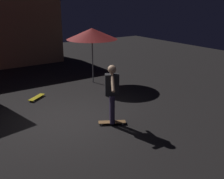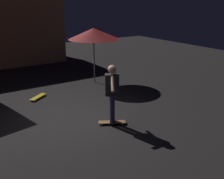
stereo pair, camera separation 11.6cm
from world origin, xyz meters
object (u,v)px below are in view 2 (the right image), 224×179
object	(u,v)px
skateboard_ridden	(112,122)
patio_umbrella	(94,34)
skateboard_spare	(38,97)
skater	(112,90)

from	to	relation	value
skateboard_ridden	patio_umbrella	bearing A→B (deg)	67.01
skateboard_ridden	skateboard_spare	world-z (taller)	same
patio_umbrella	skater	bearing A→B (deg)	-112.99
patio_umbrella	skateboard_spare	world-z (taller)	patio_umbrella
skateboard_ridden	skater	xyz separation A→B (m)	(-0.00, 0.00, 0.98)
patio_umbrella	skateboard_ridden	bearing A→B (deg)	-112.99
patio_umbrella	skateboard_spare	xyz separation A→B (m)	(-2.72, -0.62, -2.02)
patio_umbrella	skateboard_ridden	world-z (taller)	patio_umbrella
patio_umbrella	skateboard_spare	size ratio (longest dim) A/B	3.08
skateboard_spare	skater	bearing A→B (deg)	-71.46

